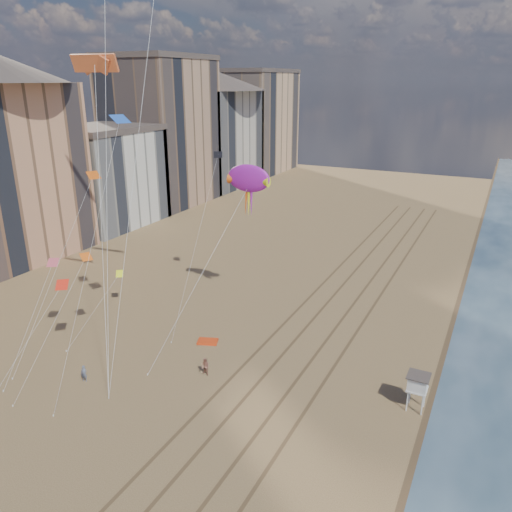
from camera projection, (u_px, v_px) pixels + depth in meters
The scene contains 9 objects.
wet_sand at pixel (496, 333), 50.91m from camera, with size 260.00×260.00×0.00m, color #42301E.
tracks at pixel (310, 340), 49.45m from camera, with size 7.68×120.00×0.01m.
buildings at pixel (142, 139), 95.29m from camera, with size 34.72×131.35×29.00m.
lifeguard_stand at pixel (418, 383), 38.38m from camera, with size 1.69×1.69×3.05m.
grounded_kite at pixel (208, 341), 48.98m from camera, with size 1.94×1.24×0.22m, color red.
show_kite at pixel (248, 179), 50.90m from camera, with size 4.64×8.32×20.92m.
kite_flyer_a at pixel (84, 373), 42.52m from camera, with size 0.54×0.35×1.48m, color slate.
kite_flyer_b at pixel (205, 367), 43.39m from camera, with size 0.78×0.61×1.61m, color #9A614E.
small_kites at pixel (107, 210), 46.15m from camera, with size 10.59×19.44×18.06m.
Camera 1 is at (17.39, -11.55, 24.45)m, focal length 35.00 mm.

